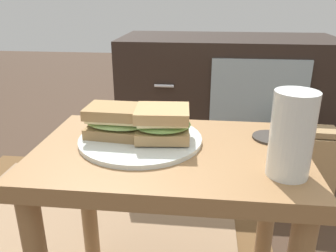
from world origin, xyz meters
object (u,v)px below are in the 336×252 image
(sandwich_front, at_px, (118,121))
(sandwich_back, at_px, (162,123))
(plate, at_px, (141,139))
(tv_cabinet, at_px, (225,99))
(coaster, at_px, (271,137))
(beer_glass, at_px, (292,136))
(paper_bag, at_px, (300,167))

(sandwich_front, height_order, sandwich_back, sandwich_back)
(plate, xyz_separation_m, sandwich_back, (0.05, -0.01, 0.04))
(tv_cabinet, relative_size, coaster, 11.99)
(plate, distance_m, beer_glass, 0.32)
(tv_cabinet, height_order, coaster, tv_cabinet)
(tv_cabinet, height_order, paper_bag, tv_cabinet)
(sandwich_front, relative_size, paper_bag, 0.48)
(sandwich_front, relative_size, coaster, 1.90)
(coaster, bearing_deg, sandwich_front, -172.82)
(plate, height_order, coaster, plate)
(sandwich_front, bearing_deg, coaster, 7.18)
(coaster, bearing_deg, sandwich_back, -167.49)
(plate, distance_m, sandwich_front, 0.06)
(beer_glass, height_order, coaster, beer_glass)
(tv_cabinet, bearing_deg, coaster, -86.60)
(tv_cabinet, xyz_separation_m, sandwich_back, (-0.18, -0.92, 0.22))
(sandwich_back, bearing_deg, paper_bag, 49.05)
(sandwich_front, height_order, coaster, sandwich_front)
(beer_glass, relative_size, paper_bag, 0.48)
(tv_cabinet, bearing_deg, sandwich_front, -107.12)
(paper_bag, bearing_deg, tv_cabinet, 123.63)
(beer_glass, bearing_deg, sandwich_back, 154.86)
(paper_bag, bearing_deg, coaster, -114.79)
(beer_glass, xyz_separation_m, paper_bag, (0.22, 0.63, -0.38))
(plate, xyz_separation_m, sandwich_front, (-0.05, 0.01, 0.04))
(sandwich_back, bearing_deg, coaster, 12.51)
(plate, distance_m, paper_bag, 0.78)
(sandwich_back, height_order, beer_glass, beer_glass)
(coaster, relative_size, paper_bag, 0.25)
(sandwich_front, distance_m, sandwich_back, 0.10)
(sandwich_back, height_order, paper_bag, sandwich_back)
(sandwich_front, height_order, beer_glass, beer_glass)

